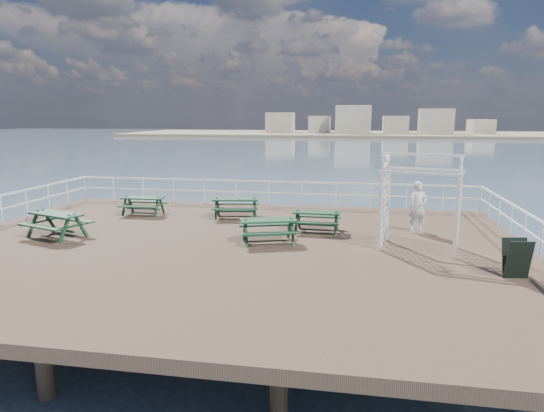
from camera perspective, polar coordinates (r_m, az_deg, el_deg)
The scene contains 11 objects.
ground at distance 14.98m, azimuth -5.24°, elevation -5.16°, with size 18.00×14.00×0.30m, color brown.
sea_backdrop at distance 148.27m, azimuth 13.64°, elevation 8.60°, with size 300.00×300.00×9.20m.
railing at distance 17.19m, azimuth -3.27°, elevation 0.42°, with size 17.77×13.76×1.10m.
picnic_table_a at distance 20.07m, azimuth -14.94°, elevation 0.48°, with size 1.63×1.31×0.79m.
picnic_table_b at distance 18.80m, azimuth -4.29°, elevation 0.28°, with size 1.97×1.69×0.85m.
picnic_table_c at distance 16.61m, azimuth 5.28°, elevation -1.30°, with size 1.62×1.32×0.77m.
picnic_table_d at distance 17.21m, azimuth -24.04°, elevation -1.47°, with size 2.26×2.04×0.91m.
picnic_table_e at distance 15.06m, azimuth -0.44°, elevation -2.33°, with size 2.07×1.86×0.84m.
trellis_arbor at distance 14.83m, azimuth 17.04°, elevation -0.15°, with size 2.50×1.73×2.83m.
sandwich_board at distance 13.21m, azimuth 26.84°, elevation -5.60°, with size 0.66×0.54×0.99m.
person at distance 17.11m, azimuth 16.81°, elevation -0.09°, with size 0.63×0.41×1.73m, color silver.
Camera 1 is at (3.87, -13.89, 3.90)m, focal length 32.00 mm.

